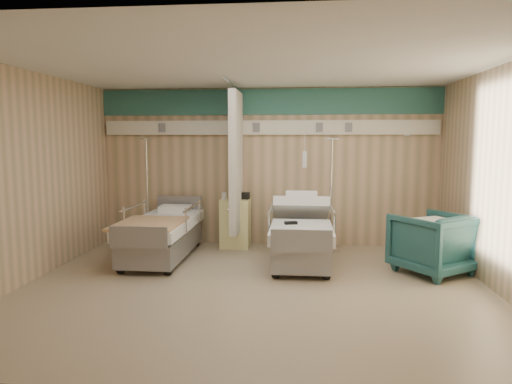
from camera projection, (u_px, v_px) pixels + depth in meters
The scene contains 13 objects.
ground at pixel (254, 287), 5.86m from camera, with size 6.00×5.00×0.00m, color gray.
room_walls at pixel (254, 142), 5.90m from camera, with size 6.04×5.04×2.82m.
bed_right at pixel (301, 242), 7.05m from camera, with size 1.00×2.16×0.63m, color silver, non-canonical shape.
bed_left at pixel (162, 239), 7.26m from camera, with size 1.00×2.16×0.63m, color silver, non-canonical shape.
bedside_cabinet at pixel (236, 223), 8.04m from camera, with size 0.50×0.48×0.85m, color #F0EB96.
visitor_armchair at pixel (433, 243), 6.44m from camera, with size 0.92×0.95×0.86m, color #1F4C4E.
waffle_blanket at pixel (433, 210), 6.39m from camera, with size 0.67×0.59×0.08m, color white.
iv_stand_right at pixel (330, 228), 7.75m from camera, with size 0.34×0.34×1.91m.
iv_stand_left at pixel (148, 225), 8.02m from camera, with size 0.34×0.34×1.92m.
call_remote at pixel (291, 223), 6.82m from camera, with size 0.19×0.08×0.04m, color black.
tan_blanket at pixel (149, 224), 6.77m from camera, with size 0.93×1.17×0.04m, color tan.
toiletry_bag at pixel (243, 196), 8.00m from camera, with size 0.22×0.14×0.12m, color black.
white_cup at pixel (224, 196), 7.99m from camera, with size 0.08×0.08×0.12m, color white.
Camera 1 is at (0.57, -5.65, 1.89)m, focal length 32.00 mm.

